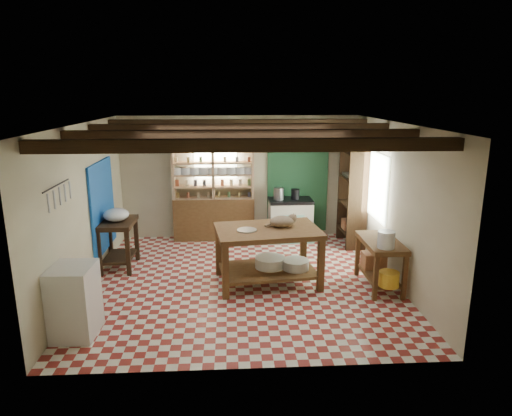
{
  "coord_description": "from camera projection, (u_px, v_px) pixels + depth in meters",
  "views": [
    {
      "loc": [
        -0.21,
        -7.1,
        3.07
      ],
      "look_at": [
        0.23,
        0.3,
        1.18
      ],
      "focal_mm": 32.0,
      "sensor_mm": 36.0,
      "label": 1
    }
  ],
  "objects": [
    {
      "name": "work_table",
      "position": [
        268.0,
        256.0,
        7.46
      ],
      "size": [
        1.78,
        1.3,
        0.93
      ],
      "primitive_type": "cube",
      "rotation": [
        0.0,
        0.0,
        0.13
      ],
      "color": "brown",
      "rests_on": "floor"
    },
    {
      "name": "steel_tray",
      "position": [
        247.0,
        230.0,
        7.23
      ],
      "size": [
        0.35,
        0.35,
        0.02
      ],
      "primitive_type": "cylinder",
      "rotation": [
        0.0,
        0.0,
        0.13
      ],
      "color": "#95969C",
      "rests_on": "work_table"
    },
    {
      "name": "ceiling",
      "position": [
        242.0,
        123.0,
        6.99
      ],
      "size": [
        5.0,
        5.0,
        0.02
      ],
      "primitive_type": "cube",
      "color": "#434347",
      "rests_on": "wall_back"
    },
    {
      "name": "white_bucket",
      "position": [
        386.0,
        240.0,
        6.85
      ],
      "size": [
        0.26,
        0.26,
        0.26
      ],
      "primitive_type": "cylinder",
      "rotation": [
        0.0,
        0.0,
        0.0
      ],
      "color": "silver",
      "rests_on": "right_counter"
    },
    {
      "name": "tall_rack",
      "position": [
        352.0,
        197.0,
        9.26
      ],
      "size": [
        0.4,
        0.86,
        2.0
      ],
      "primitive_type": "cube",
      "color": "black",
      "rests_on": "floor"
    },
    {
      "name": "basin_large",
      "position": [
        270.0,
        262.0,
        7.55
      ],
      "size": [
        0.55,
        0.55,
        0.17
      ],
      "primitive_type": "cylinder",
      "rotation": [
        0.0,
        0.0,
        0.13
      ],
      "color": "silver",
      "rests_on": "work_table"
    },
    {
      "name": "cat",
      "position": [
        282.0,
        221.0,
        7.42
      ],
      "size": [
        0.48,
        0.41,
        0.18
      ],
      "primitive_type": "ellipsoid",
      "rotation": [
        0.0,
        0.0,
        0.3
      ],
      "color": "#917554",
      "rests_on": "work_table"
    },
    {
      "name": "ceiling_beams",
      "position": [
        243.0,
        131.0,
        7.02
      ],
      "size": [
        5.0,
        3.8,
        0.15
      ],
      "primitive_type": "cube",
      "color": "black",
      "rests_on": "ceiling"
    },
    {
      "name": "blue_wall_patch",
      "position": [
        103.0,
        206.0,
        8.09
      ],
      "size": [
        0.04,
        1.4,
        1.6
      ],
      "primitive_type": "cube",
      "color": "#1753AD",
      "rests_on": "wall_left"
    },
    {
      "name": "pot_rack",
      "position": [
        302.0,
        138.0,
        9.15
      ],
      "size": [
        0.86,
        0.12,
        0.36
      ],
      "primitive_type": "cube",
      "color": "black",
      "rests_on": "ceiling"
    },
    {
      "name": "yellow_tub",
      "position": [
        389.0,
        279.0,
        6.9
      ],
      "size": [
        0.31,
        0.31,
        0.23
      ],
      "primitive_type": "cylinder",
      "rotation": [
        0.0,
        0.0,
        0.0
      ],
      "color": "gold",
      "rests_on": "right_counter"
    },
    {
      "name": "wall_front",
      "position": [
        250.0,
        262.0,
        4.89
      ],
      "size": [
        5.0,
        0.04,
        2.6
      ],
      "primitive_type": "cube",
      "color": "beige",
      "rests_on": "floor"
    },
    {
      "name": "kettle_right",
      "position": [
        295.0,
        194.0,
        9.54
      ],
      "size": [
        0.18,
        0.18,
        0.21
      ],
      "primitive_type": "cylinder",
      "rotation": [
        0.0,
        0.0,
        0.03
      ],
      "color": "black",
      "rests_on": "stove"
    },
    {
      "name": "stove",
      "position": [
        290.0,
        220.0,
        9.66
      ],
      "size": [
        0.92,
        0.63,
        0.89
      ],
      "primitive_type": "cube",
      "rotation": [
        0.0,
        0.0,
        0.03
      ],
      "color": "beige",
      "rests_on": "floor"
    },
    {
      "name": "basin_small",
      "position": [
        296.0,
        264.0,
        7.48
      ],
      "size": [
        0.49,
        0.49,
        0.15
      ],
      "primitive_type": "cylinder",
      "rotation": [
        0.0,
        0.0,
        0.13
      ],
      "color": "silver",
      "rests_on": "work_table"
    },
    {
      "name": "wall_right",
      "position": [
        396.0,
        203.0,
        7.45
      ],
      "size": [
        0.04,
        5.0,
        2.6
      ],
      "primitive_type": "cube",
      "color": "beige",
      "rests_on": "floor"
    },
    {
      "name": "white_cabinet",
      "position": [
        74.0,
        301.0,
        5.84
      ],
      "size": [
        0.54,
        0.64,
        0.94
      ],
      "primitive_type": "cube",
      "rotation": [
        0.0,
        0.0,
        -0.03
      ],
      "color": "silver",
      "rests_on": "floor"
    },
    {
      "name": "prep_table",
      "position": [
        119.0,
        244.0,
        8.1
      ],
      "size": [
        0.6,
        0.87,
        0.88
      ],
      "primitive_type": "cube",
      "rotation": [
        0.0,
        0.0,
        0.0
      ],
      "color": "black",
      "rests_on": "floor"
    },
    {
      "name": "window_back",
      "position": [
        215.0,
        159.0,
        9.58
      ],
      "size": [
        0.9,
        0.02,
        0.8
      ],
      "primitive_type": "cube",
      "color": "beige",
      "rests_on": "wall_back"
    },
    {
      "name": "wall_back",
      "position": [
        239.0,
        177.0,
        9.73
      ],
      "size": [
        5.0,
        0.04,
        2.6
      ],
      "primitive_type": "cube",
      "color": "beige",
      "rests_on": "floor"
    },
    {
      "name": "shelving_unit",
      "position": [
        214.0,
        189.0,
        9.56
      ],
      "size": [
        1.7,
        0.34,
        2.2
      ],
      "primitive_type": "cube",
      "color": "tan",
      "rests_on": "floor"
    },
    {
      "name": "kettle_left",
      "position": [
        279.0,
        194.0,
        9.5
      ],
      "size": [
        0.22,
        0.22,
        0.25
      ],
      "primitive_type": "cylinder",
      "rotation": [
        0.0,
        0.0,
        0.03
      ],
      "color": "#95969C",
      "rests_on": "stove"
    },
    {
      "name": "floor",
      "position": [
        244.0,
        281.0,
        7.64
      ],
      "size": [
        5.0,
        5.0,
        0.02
      ],
      "primitive_type": "cube",
      "color": "maroon",
      "rests_on": "ground"
    },
    {
      "name": "wicker_basket",
      "position": [
        374.0,
        260.0,
        7.62
      ],
      "size": [
        0.37,
        0.29,
        0.26
      ],
      "primitive_type": "cube",
      "rotation": [
        0.0,
        0.0,
        0.0
      ],
      "color": "#A66943",
      "rests_on": "right_counter"
    },
    {
      "name": "utensil_rail",
      "position": [
        57.0,
        195.0,
        5.89
      ],
      "size": [
        0.06,
        0.9,
        0.28
      ],
      "primitive_type": "cube",
      "color": "black",
      "rests_on": "wall_left"
    },
    {
      "name": "wall_left",
      "position": [
        84.0,
        208.0,
        7.17
      ],
      "size": [
        0.04,
        5.0,
        2.6
      ],
      "primitive_type": "cube",
      "color": "beige",
      "rests_on": "floor"
    },
    {
      "name": "right_counter",
      "position": [
        380.0,
        264.0,
        7.32
      ],
      "size": [
        0.55,
        1.1,
        0.79
      ],
      "primitive_type": "cube",
      "rotation": [
        0.0,
        0.0,
        0.0
      ],
      "color": "brown",
      "rests_on": "floor"
    },
    {
      "name": "enamel_bowl",
      "position": [
        116.0,
        215.0,
        7.97
      ],
      "size": [
        0.44,
        0.44,
        0.22
      ],
      "primitive_type": "ellipsoid",
      "rotation": [
        0.0,
        0.0,
        0.0
      ],
      "color": "silver",
      "rests_on": "prep_table"
    },
    {
      "name": "window_right",
      "position": [
        376.0,
        185.0,
        8.4
      ],
      "size": [
        0.02,
        1.3,
        1.2
      ],
      "primitive_type": "cube",
      "color": "beige",
      "rests_on": "wall_right"
    },
    {
      "name": "green_wall_patch",
      "position": [
        298.0,
        179.0,
        9.78
      ],
      "size": [
        1.3,
        0.04,
        2.3
      ],
      "primitive_type": "cube",
      "color": "#1E4B2B",
      "rests_on": "wall_back"
    }
  ]
}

